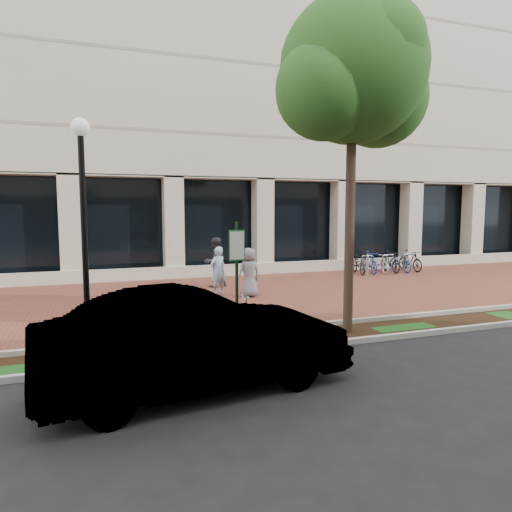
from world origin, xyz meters
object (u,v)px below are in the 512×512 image
object	(u,v)px
pedestrian_right	(249,273)
bollard	(367,266)
street_tree	(354,80)
locked_bicycle	(221,320)
pedestrian_left	(218,271)
sedan_near_curb	(197,340)
lamppost	(84,223)
parking_sign	(237,270)
pedestrian_mid	(215,262)
bike_rack_cluster	(385,262)

from	to	relation	value
pedestrian_right	bollard	xyz separation A→B (m)	(5.92, 2.18, -0.30)
street_tree	locked_bicycle	size ratio (longest dim) A/B	3.81
pedestrian_left	sedan_near_curb	size ratio (longest dim) A/B	0.33
lamppost	parking_sign	bearing A→B (deg)	-17.70
lamppost	pedestrian_mid	distance (m)	8.10
locked_bicycle	bike_rack_cluster	world-z (taller)	locked_bicycle
locked_bicycle	pedestrian_left	distance (m)	5.65
parking_sign	street_tree	size ratio (longest dim) A/B	0.35
pedestrian_right	sedan_near_curb	xyz separation A→B (m)	(-3.22, -6.98, -0.01)
pedestrian_mid	pedestrian_right	size ratio (longest dim) A/B	1.13
bike_rack_cluster	sedan_near_curb	world-z (taller)	sedan_near_curb
street_tree	sedan_near_curb	size ratio (longest dim) A/B	1.55
locked_bicycle	bollard	size ratio (longest dim) A/B	1.98
sedan_near_curb	parking_sign	bearing A→B (deg)	-42.03
locked_bicycle	pedestrian_right	world-z (taller)	pedestrian_right
parking_sign	bollard	distance (m)	10.93
pedestrian_right	sedan_near_curb	world-z (taller)	pedestrian_right
locked_bicycle	pedestrian_mid	distance (m)	7.22
bollard	pedestrian_mid	bearing A→B (deg)	178.94
pedestrian_left	bollard	xyz separation A→B (m)	(6.76, 1.42, -0.30)
locked_bicycle	bike_rack_cluster	distance (m)	12.84
parking_sign	lamppost	size ratio (longest dim) A/B	0.57
bollard	street_tree	bearing A→B (deg)	-125.98
locked_bicycle	bollard	bearing A→B (deg)	-48.42
pedestrian_mid	street_tree	bearing A→B (deg)	79.81
parking_sign	bike_rack_cluster	distance (m)	13.09
lamppost	street_tree	size ratio (longest dim) A/B	0.61
sedan_near_curb	pedestrian_mid	bearing A→B (deg)	-23.50
street_tree	sedan_near_curb	world-z (taller)	street_tree
pedestrian_left	sedan_near_curb	bearing A→B (deg)	49.23
street_tree	sedan_near_curb	distance (m)	6.79
street_tree	locked_bicycle	world-z (taller)	street_tree
locked_bicycle	pedestrian_right	bearing A→B (deg)	-23.89
locked_bicycle	sedan_near_curb	size ratio (longest dim) A/B	0.41
bike_rack_cluster	lamppost	bearing A→B (deg)	-139.65
parking_sign	pedestrian_mid	world-z (taller)	parking_sign
street_tree	locked_bicycle	bearing A→B (deg)	178.96
parking_sign	locked_bicycle	xyz separation A→B (m)	(-0.20, 0.53, -1.13)
pedestrian_mid	pedestrian_right	bearing A→B (deg)	81.71
street_tree	pedestrian_left	distance (m)	7.60
bollard	bike_rack_cluster	size ratio (longest dim) A/B	0.29
street_tree	pedestrian_mid	size ratio (longest dim) A/B	4.13
street_tree	bike_rack_cluster	xyz separation A→B (m)	(6.80, 8.23, -5.28)
pedestrian_mid	bike_rack_cluster	size ratio (longest dim) A/B	0.53
pedestrian_right	bike_rack_cluster	distance (m)	8.44
street_tree	pedestrian_mid	xyz separation A→B (m)	(-1.42, 7.07, -4.82)
pedestrian_mid	bike_rack_cluster	world-z (taller)	pedestrian_mid
pedestrian_left	bollard	world-z (taller)	pedestrian_left
pedestrian_mid	bike_rack_cluster	bearing A→B (deg)	166.47
parking_sign	bike_rack_cluster	bearing A→B (deg)	35.73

